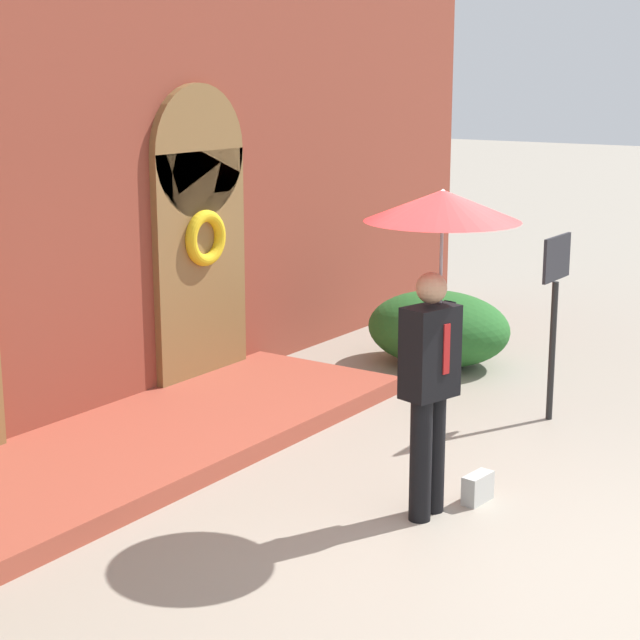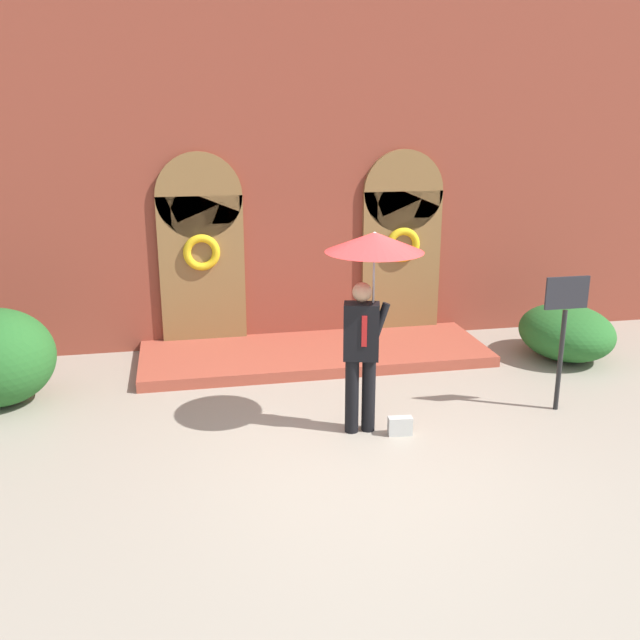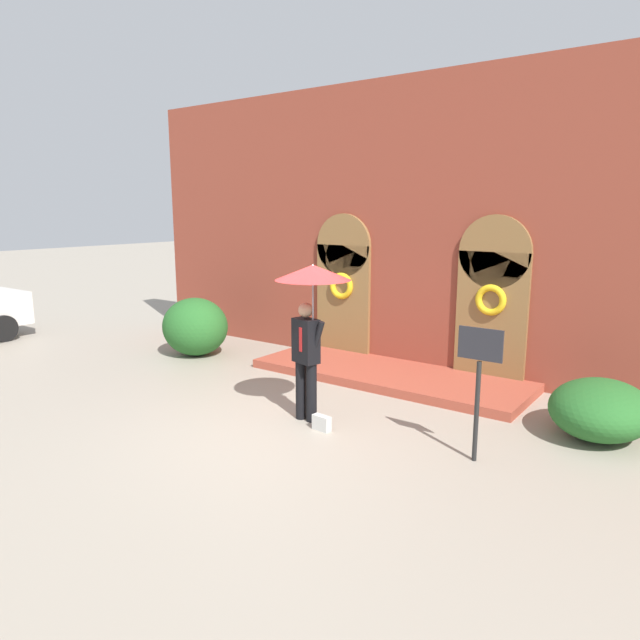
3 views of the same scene
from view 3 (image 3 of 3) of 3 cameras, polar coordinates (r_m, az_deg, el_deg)
ground_plane at (r=8.46m, az=-3.58°, el=-10.78°), size 80.00×80.00×0.00m
building_facade at (r=11.36m, az=9.86°, el=8.55°), size 14.00×2.30×5.60m
person_with_umbrella at (r=8.23m, az=-0.90°, el=2.46°), size 1.10×1.10×2.36m
handbag at (r=8.35m, az=0.17°, el=-10.25°), size 0.29×0.15×0.22m
sign_post at (r=7.32m, az=15.60°, el=-5.06°), size 0.56×0.06×1.72m
shrub_left at (r=12.66m, az=-12.37°, el=-0.65°), size 1.46×1.35×1.26m
shrub_right at (r=8.92m, az=26.23°, el=-8.00°), size 1.35×1.61×0.81m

